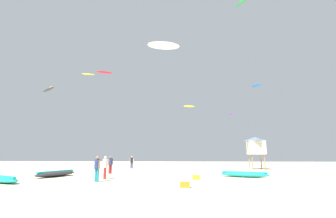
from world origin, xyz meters
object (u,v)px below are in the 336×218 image
Objects in this scene: kite_grounded_mid at (1,179)px; kite_aloft_3 at (48,89)px; kite_aloft_1 at (256,86)px; kite_aloft_6 at (189,106)px; person_foreground at (97,167)px; person_left at (132,161)px; person_right at (110,163)px; cooler_box at (196,177)px; kite_aloft_7 at (104,72)px; kite_aloft_5 at (231,114)px; kite_grounded_near at (56,174)px; kite_aloft_2 at (244,1)px; kite_aloft_0 at (164,45)px; lifeguard_tower at (256,145)px; kite_aloft_8 at (88,74)px; kite_aloft_4 at (160,46)px; kite_grounded_far at (244,174)px; person_midground at (105,165)px; gear_bag at (185,185)px.

kite_aloft_3 is at bearing 115.59° from kite_grounded_mid.
kite_aloft_1 is 38.13m from kite_aloft_3.
kite_aloft_3 is 1.60× the size of kite_aloft_6.
person_left is at bearing -143.00° from person_foreground.
person_left is 29.69m from kite_aloft_1.
cooler_box is (8.35, -5.35, -0.84)m from person_right.
kite_aloft_7 reaches higher than person_left.
person_right is at bearing 3.60° from person_left.
kite_aloft_5 reaches higher than person_left.
kite_grounded_near is at bearing -11.23° from person_left.
person_right is 0.58× the size of kite_aloft_2.
kite_aloft_6 reaches higher than person_right.
kite_aloft_3 is (-10.99, 15.70, 11.95)m from kite_grounded_near.
kite_aloft_1 is at bearing -92.73° from person_right.
kite_aloft_7 is (0.42, 9.34, 12.31)m from kite_grounded_near.
kite_aloft_1 is at bearing 36.42° from kite_aloft_7.
person_foreground is at bearing -104.71° from kite_aloft_0.
cooler_box is (13.08, 3.20, -0.07)m from kite_grounded_mid.
kite_aloft_2 is at bearing -109.35° from lifeguard_tower.
kite_aloft_2 is at bearing -125.37° from person_right.
kite_aloft_8 reaches higher than person_right.
kite_aloft_5 is at bearing -83.73° from person_right.
kite_aloft_2 reaches higher than kite_aloft_5.
kite_aloft_1 reaches higher than kite_grounded_mid.
person_right is 0.39× the size of kite_aloft_0.
kite_aloft_6 is (12.89, 30.00, 10.74)m from kite_grounded_mid.
kite_aloft_4 is at bearing -55.21° from person_right.
kite_aloft_6 is 19.59m from kite_aloft_7.
kite_grounded_far is at bearing -29.04° from kite_aloft_3.
lifeguard_tower is at bearing -108.02° from kite_aloft_1.
person_foreground is 31.37m from kite_aloft_6.
kite_aloft_1 is at bearing 127.61° from person_left.
kite_aloft_2 reaches higher than kite_aloft_0.
kite_aloft_4 is 1.13× the size of kite_aloft_8.
kite_aloft_1 is 1.05× the size of kite_aloft_5.
person_midground is 26.15m from kite_aloft_2.
person_right is at bearing -132.33° from kite_aloft_1.
kite_grounded_near is (-3.55, -13.15, -0.72)m from person_left.
person_right is 0.64× the size of kite_aloft_8.
kite_aloft_0 reaches higher than kite_aloft_6.
gear_bag is (6.23, -4.53, -0.86)m from person_midground.
kite_aloft_0 is 17.25m from kite_aloft_6.
person_right is 0.79× the size of kite_aloft_7.
kite_aloft_4 is at bearing 101.53° from cooler_box.
kite_grounded_far is 32.15m from kite_aloft_1.
kite_grounded_mid is (-6.17, -1.02, -0.79)m from person_foreground.
kite_aloft_2 is (10.29, -1.23, 5.13)m from kite_aloft_0.
person_right is 0.42× the size of kite_grounded_far.
kite_aloft_0 reaches higher than kite_aloft_3.
kite_grounded_near is at bearing 150.79° from gear_bag.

